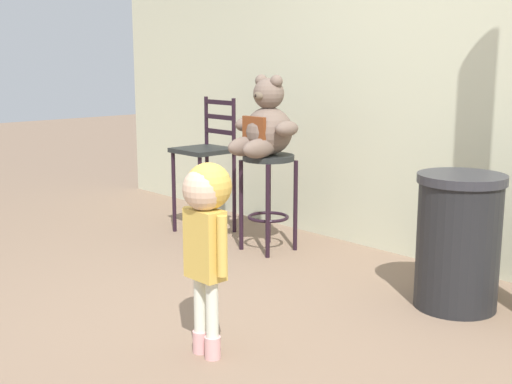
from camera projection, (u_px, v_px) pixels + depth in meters
name	position (u px, v px, depth m)	size (l,w,h in m)	color
ground_plane	(217.00, 334.00, 3.48)	(24.00, 24.00, 0.00)	#836953
building_wall	(447.00, 26.00, 4.52)	(7.23, 0.30, 3.22)	beige
bar_stool_with_teddy	(268.00, 183.00, 4.90)	(0.38, 0.38, 0.71)	black
teddy_bear	(266.00, 126.00, 4.80)	(0.54, 0.48, 0.57)	#6D5A4D
child_walking	(206.00, 218.00, 3.10)	(0.30, 0.24, 0.93)	#DB9E9D
trash_bin	(458.00, 241.00, 3.78)	(0.49, 0.49, 0.77)	black
bar_chair_empty	(206.00, 156.00, 5.41)	(0.41, 0.41, 1.09)	black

